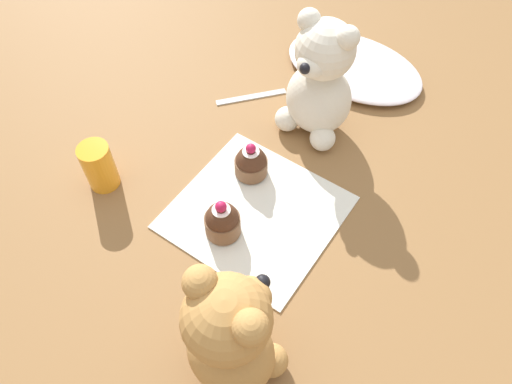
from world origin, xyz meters
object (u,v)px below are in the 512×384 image
(teddy_bear_cream, at_px, (320,83))
(cupcake_near_cream_bear, at_px, (251,163))
(juice_glass, at_px, (99,166))
(teaspoon, at_px, (251,96))
(cupcake_near_tan_bear, at_px, (222,221))
(teddy_bear_tan, at_px, (231,337))

(teddy_bear_cream, xyz_separation_m, cupcake_near_cream_bear, (-0.03, -0.15, -0.07))
(teddy_bear_cream, xyz_separation_m, juice_glass, (-0.22, -0.30, -0.06))
(teddy_bear_cream, distance_m, juice_glass, 0.37)
(teddy_bear_cream, relative_size, teaspoon, 1.67)
(cupcake_near_cream_bear, relative_size, cupcake_near_tan_bear, 0.91)
(cupcake_near_cream_bear, bearing_deg, juice_glass, -141.29)
(cupcake_near_cream_bear, distance_m, cupcake_near_tan_bear, 0.12)
(cupcake_near_cream_bear, xyz_separation_m, juice_glass, (-0.19, -0.15, 0.01))
(cupcake_near_tan_bear, bearing_deg, juice_glass, -171.38)
(cupcake_near_cream_bear, bearing_deg, teddy_bear_cream, 78.55)
(teddy_bear_tan, relative_size, cupcake_near_cream_bear, 3.32)
(juice_glass, bearing_deg, teaspoon, 74.27)
(teddy_bear_tan, bearing_deg, cupcake_near_cream_bear, -51.54)
(teddy_bear_tan, distance_m, cupcake_near_cream_bear, 0.32)
(teddy_bear_tan, bearing_deg, juice_glass, -11.28)
(teddy_bear_cream, bearing_deg, juice_glass, -122.83)
(cupcake_near_tan_bear, xyz_separation_m, teaspoon, (-0.13, 0.26, -0.03))
(cupcake_near_cream_bear, bearing_deg, cupcake_near_tan_bear, -75.50)
(cupcake_near_cream_bear, height_order, teaspoon, cupcake_near_cream_bear)
(teddy_bear_cream, xyz_separation_m, cupcake_near_tan_bear, (-0.00, -0.27, -0.07))
(juice_glass, bearing_deg, teddy_bear_cream, 54.14)
(teddy_bear_tan, xyz_separation_m, cupcake_near_tan_bear, (-0.13, 0.15, -0.07))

